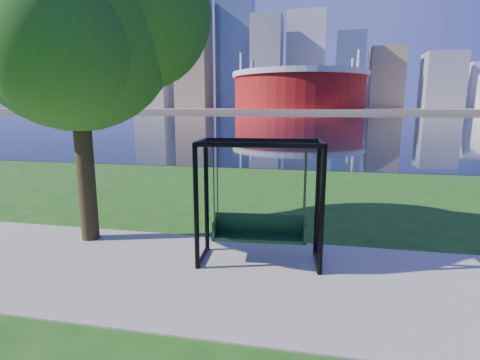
# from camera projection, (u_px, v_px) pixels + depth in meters

# --- Properties ---
(ground) EXTENTS (900.00, 900.00, 0.00)m
(ground) POSITION_uv_depth(u_px,v_px,m) (228.00, 265.00, 7.57)
(ground) COLOR #1E5114
(ground) RESTS_ON ground
(path) EXTENTS (120.00, 4.00, 0.03)m
(path) POSITION_uv_depth(u_px,v_px,m) (222.00, 275.00, 7.08)
(path) COLOR #9E937F
(path) RESTS_ON ground
(river) EXTENTS (900.00, 180.00, 0.02)m
(river) POSITION_uv_depth(u_px,v_px,m) (311.00, 118.00, 105.65)
(river) COLOR black
(river) RESTS_ON ground
(far_bank) EXTENTS (900.00, 228.00, 2.00)m
(far_bank) POSITION_uv_depth(u_px,v_px,m) (315.00, 110.00, 301.64)
(far_bank) COLOR #937F60
(far_bank) RESTS_ON ground
(stadium) EXTENTS (83.00, 83.00, 32.00)m
(stadium) POSITION_uv_depth(u_px,v_px,m) (299.00, 89.00, 232.79)
(stadium) COLOR maroon
(stadium) RESTS_ON far_bank
(skyline) EXTENTS (392.00, 66.00, 96.50)m
(skyline) POSITION_uv_depth(u_px,v_px,m) (312.00, 67.00, 308.67)
(skyline) COLOR gray
(skyline) RESTS_ON far_bank
(swing) EXTENTS (2.54, 1.27, 2.51)m
(swing) POSITION_uv_depth(u_px,v_px,m) (260.00, 205.00, 7.50)
(swing) COLOR black
(swing) RESTS_ON ground
(park_tree) EXTENTS (5.75, 5.19, 7.14)m
(park_tree) POSITION_uv_depth(u_px,v_px,m) (73.00, 22.00, 8.15)
(park_tree) COLOR black
(park_tree) RESTS_ON ground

